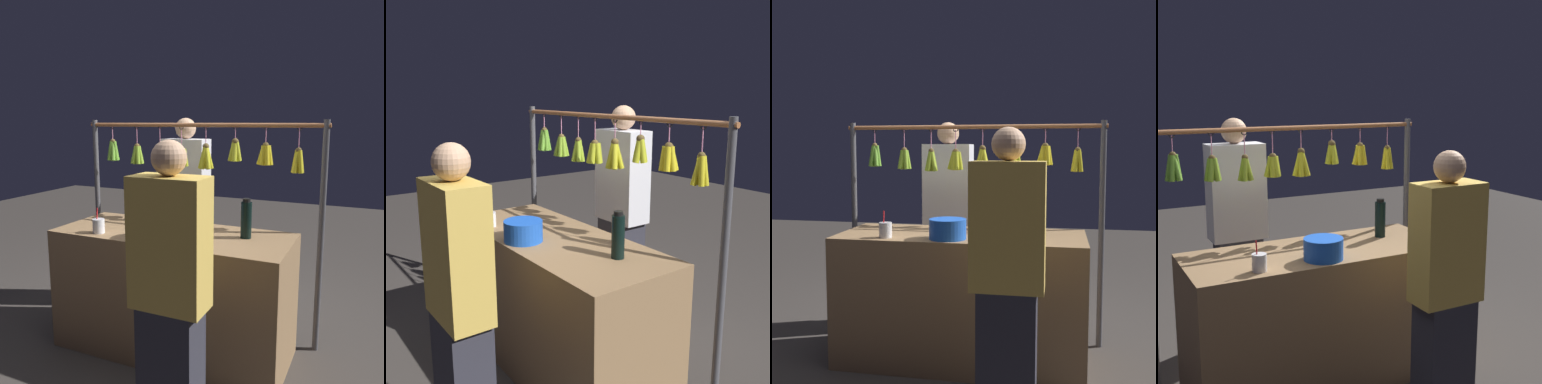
# 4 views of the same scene
# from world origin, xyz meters

# --- Properties ---
(ground_plane) EXTENTS (12.00, 12.00, 0.00)m
(ground_plane) POSITION_xyz_m (0.00, 0.00, 0.00)
(ground_plane) COLOR #3F3A36
(market_counter) EXTENTS (1.68, 0.68, 0.89)m
(market_counter) POSITION_xyz_m (0.00, 0.00, 0.45)
(market_counter) COLOR olive
(market_counter) RESTS_ON ground
(display_rack) EXTENTS (1.99, 0.12, 1.68)m
(display_rack) POSITION_xyz_m (0.01, -0.42, 1.23)
(display_rack) COLOR #4C4C51
(display_rack) RESTS_ON ground
(water_bottle) EXTENTS (0.07, 0.07, 0.27)m
(water_bottle) POSITION_xyz_m (-0.52, -0.08, 1.02)
(water_bottle) COLOR black
(water_bottle) RESTS_ON market_counter
(blue_bucket) EXTENTS (0.24, 0.24, 0.13)m
(blue_bucket) POSITION_xyz_m (0.05, 0.20, 0.96)
(blue_bucket) COLOR blue
(blue_bucket) RESTS_ON market_counter
(drink_cup) EXTENTS (0.08, 0.08, 0.18)m
(drink_cup) POSITION_xyz_m (0.47, 0.23, 0.94)
(drink_cup) COLOR silver
(drink_cup) RESTS_ON market_counter
(vendor_person) EXTENTS (0.40, 0.22, 1.70)m
(vendor_person) POSITION_xyz_m (0.28, -0.81, 0.84)
(vendor_person) COLOR #2D2D38
(vendor_person) RESTS_ON ground
(customer_person) EXTENTS (0.38, 0.20, 1.59)m
(customer_person) POSITION_xyz_m (-0.40, 0.81, 0.78)
(customer_person) COLOR #2D2D38
(customer_person) RESTS_ON ground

